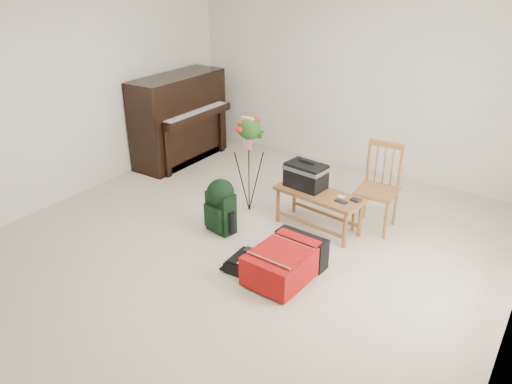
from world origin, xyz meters
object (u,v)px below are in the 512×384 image
Objects in this scene: piano at (180,120)px; dining_chair at (378,189)px; bench at (309,182)px; flower_stand at (249,165)px; red_suitcase at (288,259)px; green_backpack at (221,203)px; black_duffel at (253,264)px.

dining_chair is at bearing -6.29° from piano.
dining_chair is at bearing 37.42° from bench.
dining_chair is at bearing 13.19° from flower_stand.
green_backpack is at bearing 166.42° from red_suitcase.
green_backpack is at bearing -130.39° from bench.
flower_stand reaches higher than dining_chair.
green_backpack is at bearing -146.27° from dining_chair.
flower_stand is (-1.05, 0.89, 0.41)m from red_suitcase.
red_suitcase is (0.31, -0.97, -0.36)m from bench.
green_backpack is (1.79, -1.39, -0.26)m from piano.
bench is 0.75m from flower_stand.
bench is 1.31× the size of red_suitcase.
bench is at bearing 87.42° from black_duffel.
flower_stand reaches higher than red_suitcase.
black_duffel is at bearing -117.13° from dining_chair.
flower_stand is (-0.03, 0.58, 0.24)m from green_backpack.
piano reaches higher than dining_chair.
piano reaches higher than flower_stand.
bench is at bearing -16.23° from piano.
dining_chair is 1.72m from green_backpack.
piano is 3.17m from dining_chair.
green_backpack reaches higher than black_duffel.
dining_chair is 1.23× the size of red_suitcase.
green_backpack is 0.63m from flower_stand.
piano is 1.57× the size of dining_chair.
bench is 2.19× the size of black_duffel.
black_duffel is (-0.64, -1.48, -0.40)m from dining_chair.
piano is 1.93× the size of red_suitcase.
dining_chair is at bearing 63.74° from black_duffel.
dining_chair reaches higher than green_backpack.
black_duffel is at bearing -20.51° from green_backpack.
piano is 2.28m from green_backpack.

